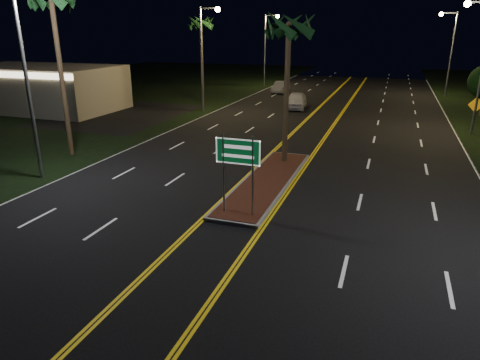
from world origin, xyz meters
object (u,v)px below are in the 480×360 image
at_px(median_island, 267,181).
at_px(car_far, 281,86).
at_px(streetlight_left_mid, 205,47).
at_px(palm_left_far, 201,23).
at_px(highway_sign, 238,159).
at_px(streetlight_right_mid, 479,52).
at_px(warning_sign, 475,110).
at_px(commercial_building, 39,88).
at_px(streetlight_right_far, 449,44).
at_px(car_near, 296,99).
at_px(streetlight_left_far, 268,42).
at_px(streetlight_left_near, 30,63).
at_px(palm_median, 289,26).

xyz_separation_m(median_island, car_far, (-7.39, 31.66, 0.68)).
bearing_deg(streetlight_left_mid, palm_left_far, 118.67).
relative_size(streetlight_left_mid, car_far, 1.97).
height_order(highway_sign, streetlight_right_mid, streetlight_right_mid).
relative_size(streetlight_left_mid, warning_sign, 3.37).
height_order(highway_sign, warning_sign, highway_sign).
bearing_deg(commercial_building, palm_left_far, 31.25).
xyz_separation_m(streetlight_right_far, car_near, (-13.85, -13.65, -4.77)).
height_order(streetlight_left_far, warning_sign, streetlight_left_far).
distance_m(highway_sign, streetlight_right_far, 40.74).
distance_m(highway_sign, commercial_building, 31.17).
distance_m(streetlight_left_mid, streetlight_right_mid, 21.32).
bearing_deg(commercial_building, car_near, 20.16).
height_order(streetlight_left_near, palm_median, streetlight_left_near).
bearing_deg(median_island, commercial_building, 153.45).
bearing_deg(car_far, highway_sign, -77.94).
xyz_separation_m(streetlight_right_far, warning_sign, (0.38, -20.00, -3.90)).
height_order(commercial_building, streetlight_left_near, streetlight_left_near).
distance_m(palm_left_far, car_near, 11.77).
height_order(median_island, streetlight_right_mid, streetlight_right_mid).
bearing_deg(car_far, palm_median, -74.88).
relative_size(streetlight_left_near, streetlight_left_mid, 1.00).
xyz_separation_m(streetlight_left_near, car_near, (7.37, 24.35, -4.77)).
distance_m(commercial_building, streetlight_left_near, 22.49).
bearing_deg(palm_median, streetlight_right_mid, 47.30).
xyz_separation_m(car_far, warning_sign, (18.39, -16.66, 0.99)).
bearing_deg(car_far, streetlight_left_mid, -101.98).
bearing_deg(streetlight_left_far, warning_sign, -45.51).
xyz_separation_m(highway_sign, car_far, (-7.39, 35.86, -1.64)).
height_order(palm_median, palm_left_far, palm_left_far).
distance_m(car_near, warning_sign, 15.61).
xyz_separation_m(palm_median, warning_sign, (11.00, 11.50, -5.52)).
height_order(car_far, warning_sign, warning_sign).
distance_m(palm_left_far, warning_sign, 25.26).
relative_size(streetlight_left_far, streetlight_right_far, 1.00).
height_order(median_island, warning_sign, warning_sign).
height_order(median_island, streetlight_left_mid, streetlight_left_mid).
bearing_deg(streetlight_left_far, median_island, -74.00).
height_order(palm_median, car_far, palm_median).
height_order(commercial_building, streetlight_right_mid, streetlight_right_mid).
bearing_deg(palm_median, palm_left_far, 126.18).
bearing_deg(commercial_building, streetlight_right_mid, 3.14).
xyz_separation_m(commercial_building, palm_median, (26.00, -9.49, 5.27)).
distance_m(median_island, streetlight_left_far, 38.89).
distance_m(streetlight_left_far, car_far, 7.93).
relative_size(median_island, streetlight_left_far, 1.14).
xyz_separation_m(streetlight_left_mid, streetlight_right_mid, (21.23, -2.00, 0.00)).
height_order(streetlight_right_far, palm_median, streetlight_right_far).
relative_size(streetlight_left_near, car_far, 1.97).
bearing_deg(streetlight_right_far, palm_left_far, -149.12).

